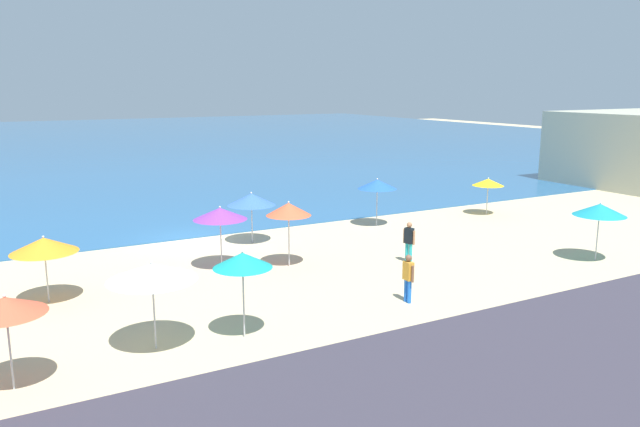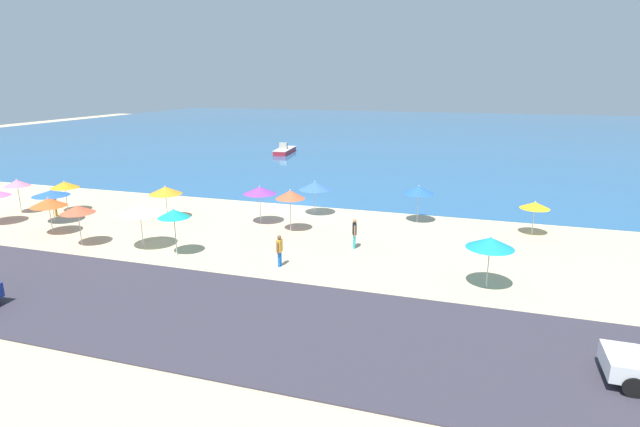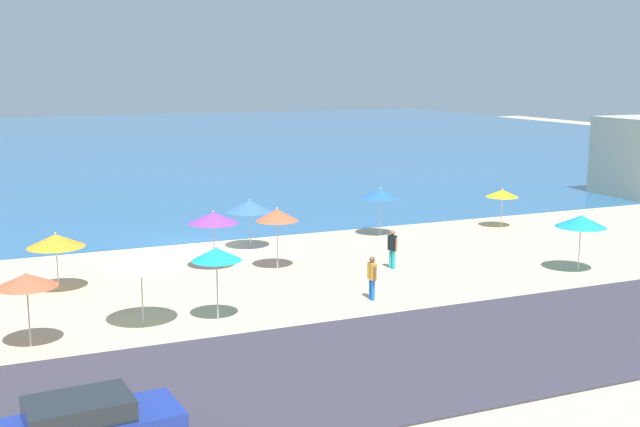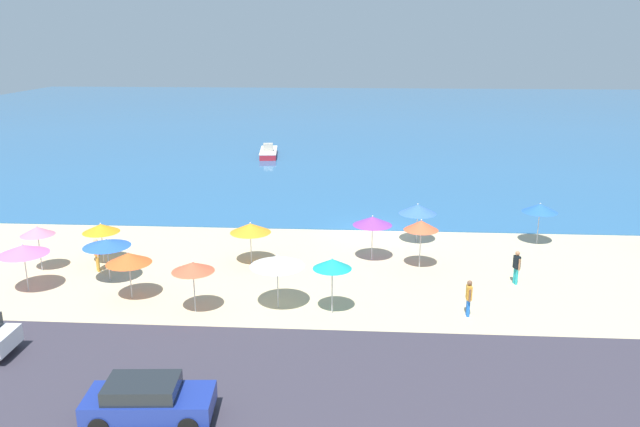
{
  "view_description": "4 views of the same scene",
  "coord_description": "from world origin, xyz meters",
  "px_view_note": "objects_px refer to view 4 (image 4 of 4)",
  "views": [
    {
      "loc": [
        -8.34,
        -28.11,
        7.17
      ],
      "look_at": [
        5.8,
        -2.66,
        1.15
      ],
      "focal_mm": 35.0,
      "sensor_mm": 36.0,
      "label": 1
    },
    {
      "loc": [
        12.97,
        -34.07,
        9.2
      ],
      "look_at": [
        3.83,
        -5.1,
        0.95
      ],
      "focal_mm": 28.0,
      "sensor_mm": 36.0,
      "label": 2
    },
    {
      "loc": [
        -9.21,
        -37.67,
        8.49
      ],
      "look_at": [
        6.15,
        -2.07,
        1.41
      ],
      "focal_mm": 45.0,
      "sensor_mm": 36.0,
      "label": 3
    },
    {
      "loc": [
        -0.91,
        -37.43,
        11.78
      ],
      "look_at": [
        -3.19,
        -2.37,
        1.74
      ],
      "focal_mm": 35.0,
      "sensor_mm": 36.0,
      "label": 4
    }
  ],
  "objects_px": {
    "beach_umbrella_9": "(418,209)",
    "skiff_nearshore": "(269,152)",
    "beach_umbrella_7": "(37,231)",
    "bather_2": "(517,266)",
    "beach_umbrella_1": "(372,221)",
    "beach_umbrella_13": "(250,228)",
    "beach_umbrella_11": "(23,250)",
    "beach_umbrella_0": "(332,264)",
    "bather_0": "(97,253)",
    "beach_umbrella_5": "(101,228)",
    "beach_umbrella_12": "(540,208)",
    "parked_car_3": "(148,400)",
    "bather_1": "(469,296)",
    "beach_umbrella_14": "(193,267)",
    "beach_umbrella_6": "(277,261)",
    "beach_umbrella_3": "(129,258)",
    "beach_umbrella_4": "(421,225)",
    "beach_umbrella_10": "(107,243)"
  },
  "relations": [
    {
      "from": "beach_umbrella_6",
      "to": "beach_umbrella_12",
      "type": "distance_m",
      "value": 17.14
    },
    {
      "from": "beach_umbrella_3",
      "to": "beach_umbrella_11",
      "type": "relative_size",
      "value": 0.97
    },
    {
      "from": "beach_umbrella_1",
      "to": "beach_umbrella_3",
      "type": "distance_m",
      "value": 12.68
    },
    {
      "from": "beach_umbrella_10",
      "to": "beach_umbrella_13",
      "type": "xyz_separation_m",
      "value": [
        6.6,
        2.99,
        -0.02
      ]
    },
    {
      "from": "beach_umbrella_0",
      "to": "bather_0",
      "type": "bearing_deg",
      "value": 160.82
    },
    {
      "from": "beach_umbrella_13",
      "to": "beach_umbrella_9",
      "type": "bearing_deg",
      "value": 24.18
    },
    {
      "from": "beach_umbrella_13",
      "to": "skiff_nearshore",
      "type": "bearing_deg",
      "value": 96.54
    },
    {
      "from": "beach_umbrella_14",
      "to": "bather_2",
      "type": "xyz_separation_m",
      "value": [
        14.91,
        4.2,
        -1.16
      ]
    },
    {
      "from": "beach_umbrella_1",
      "to": "parked_car_3",
      "type": "height_order",
      "value": "beach_umbrella_1"
    },
    {
      "from": "beach_umbrella_1",
      "to": "beach_umbrella_14",
      "type": "xyz_separation_m",
      "value": [
        -7.9,
        -7.13,
        -0.11
      ]
    },
    {
      "from": "beach_umbrella_6",
      "to": "beach_umbrella_7",
      "type": "relative_size",
      "value": 1.02
    },
    {
      "from": "beach_umbrella_6",
      "to": "beach_umbrella_9",
      "type": "xyz_separation_m",
      "value": [
        6.98,
        9.67,
        -0.18
      ]
    },
    {
      "from": "beach_umbrella_7",
      "to": "beach_umbrella_9",
      "type": "height_order",
      "value": "beach_umbrella_7"
    },
    {
      "from": "beach_umbrella_11",
      "to": "beach_umbrella_13",
      "type": "bearing_deg",
      "value": 23.68
    },
    {
      "from": "beach_umbrella_0",
      "to": "beach_umbrella_11",
      "type": "xyz_separation_m",
      "value": [
        -14.68,
        1.59,
        -0.24
      ]
    },
    {
      "from": "beach_umbrella_13",
      "to": "bather_1",
      "type": "height_order",
      "value": "beach_umbrella_13"
    },
    {
      "from": "beach_umbrella_5",
      "to": "beach_umbrella_13",
      "type": "relative_size",
      "value": 0.98
    },
    {
      "from": "beach_umbrella_5",
      "to": "beach_umbrella_14",
      "type": "relative_size",
      "value": 0.93
    },
    {
      "from": "skiff_nearshore",
      "to": "beach_umbrella_5",
      "type": "bearing_deg",
      "value": -98.09
    },
    {
      "from": "beach_umbrella_4",
      "to": "beach_umbrella_11",
      "type": "xyz_separation_m",
      "value": [
        -19.02,
        -4.27,
        -0.27
      ]
    },
    {
      "from": "beach_umbrella_4",
      "to": "bather_2",
      "type": "xyz_separation_m",
      "value": [
        4.52,
        -1.92,
        -1.39
      ]
    },
    {
      "from": "beach_umbrella_1",
      "to": "bather_2",
      "type": "distance_m",
      "value": 7.71
    },
    {
      "from": "beach_umbrella_0",
      "to": "parked_car_3",
      "type": "relative_size",
      "value": 0.64
    },
    {
      "from": "beach_umbrella_4",
      "to": "beach_umbrella_13",
      "type": "height_order",
      "value": "beach_umbrella_4"
    },
    {
      "from": "beach_umbrella_12",
      "to": "parked_car_3",
      "type": "distance_m",
      "value": 25.31
    },
    {
      "from": "beach_umbrella_7",
      "to": "beach_umbrella_5",
      "type": "bearing_deg",
      "value": 26.44
    },
    {
      "from": "beach_umbrella_10",
      "to": "bather_2",
      "type": "distance_m",
      "value": 20.13
    },
    {
      "from": "bather_2",
      "to": "bather_1",
      "type": "bearing_deg",
      "value": -127.33
    },
    {
      "from": "beach_umbrella_1",
      "to": "beach_umbrella_0",
      "type": "bearing_deg",
      "value": -105.02
    },
    {
      "from": "beach_umbrella_10",
      "to": "beach_umbrella_13",
      "type": "bearing_deg",
      "value": 24.36
    },
    {
      "from": "beach_umbrella_0",
      "to": "beach_umbrella_4",
      "type": "xyz_separation_m",
      "value": [
        4.34,
        5.87,
        0.03
      ]
    },
    {
      "from": "beach_umbrella_5",
      "to": "beach_umbrella_7",
      "type": "distance_m",
      "value": 3.08
    },
    {
      "from": "beach_umbrella_14",
      "to": "beach_umbrella_7",
      "type": "bearing_deg",
      "value": 154.4
    },
    {
      "from": "beach_umbrella_0",
      "to": "beach_umbrella_3",
      "type": "distance_m",
      "value": 9.45
    },
    {
      "from": "beach_umbrella_5",
      "to": "beach_umbrella_12",
      "type": "xyz_separation_m",
      "value": [
        24.15,
        4.73,
        0.23
      ]
    },
    {
      "from": "bather_1",
      "to": "bather_2",
      "type": "xyz_separation_m",
      "value": [
        2.93,
        3.84,
        0.03
      ]
    },
    {
      "from": "beach_umbrella_0",
      "to": "beach_umbrella_1",
      "type": "relative_size",
      "value": 1.03
    },
    {
      "from": "beach_umbrella_7",
      "to": "beach_umbrella_14",
      "type": "bearing_deg",
      "value": -25.6
    },
    {
      "from": "beach_umbrella_5",
      "to": "skiff_nearshore",
      "type": "bearing_deg",
      "value": 81.91
    },
    {
      "from": "beach_umbrella_9",
      "to": "beach_umbrella_13",
      "type": "xyz_separation_m",
      "value": [
        -9.15,
        -4.11,
        -0.06
      ]
    },
    {
      "from": "beach_umbrella_11",
      "to": "beach_umbrella_13",
      "type": "height_order",
      "value": "beach_umbrella_11"
    },
    {
      "from": "beach_umbrella_3",
      "to": "beach_umbrella_11",
      "type": "bearing_deg",
      "value": 173.7
    },
    {
      "from": "beach_umbrella_3",
      "to": "beach_umbrella_9",
      "type": "bearing_deg",
      "value": 33.19
    },
    {
      "from": "bather_0",
      "to": "bather_1",
      "type": "xyz_separation_m",
      "value": [
        18.29,
        -4.2,
        -0.07
      ]
    },
    {
      "from": "beach_umbrella_12",
      "to": "parked_car_3",
      "type": "xyz_separation_m",
      "value": [
        -16.97,
        -18.73,
        -1.37
      ]
    },
    {
      "from": "beach_umbrella_6",
      "to": "beach_umbrella_10",
      "type": "distance_m",
      "value": 9.15
    },
    {
      "from": "beach_umbrella_1",
      "to": "beach_umbrella_13",
      "type": "distance_m",
      "value": 6.53
    },
    {
      "from": "beach_umbrella_7",
      "to": "bather_2",
      "type": "relative_size",
      "value": 1.45
    },
    {
      "from": "beach_umbrella_9",
      "to": "skiff_nearshore",
      "type": "relative_size",
      "value": 0.41
    },
    {
      "from": "beach_umbrella_4",
      "to": "beach_umbrella_14",
      "type": "xyz_separation_m",
      "value": [
        -10.39,
        -6.12,
        -0.22
      ]
    }
  ]
}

